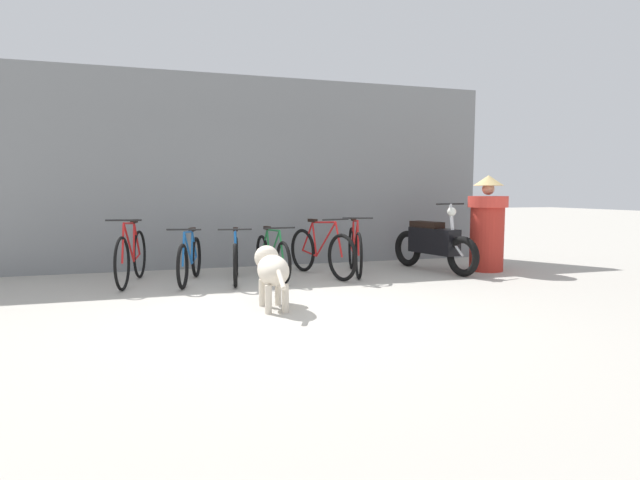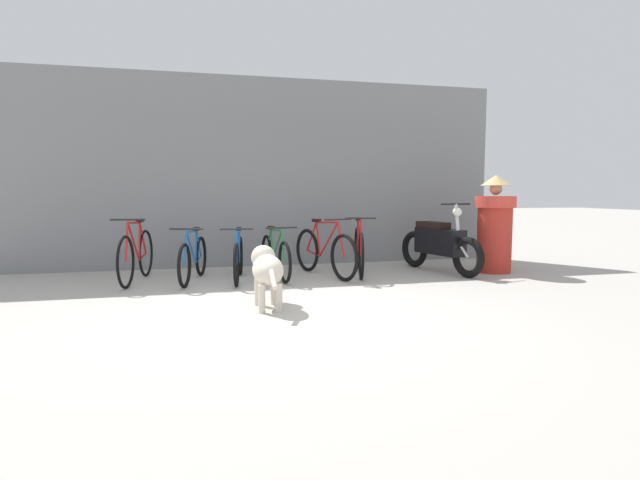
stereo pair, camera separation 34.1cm
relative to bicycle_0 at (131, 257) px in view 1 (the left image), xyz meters
The scene contains 11 objects.
ground_plane 2.83m from the bicycle_0, 52.56° to the right, with size 60.00×60.00×0.00m, color #ADA89E.
shop_wall_back 2.46m from the bicycle_0, 36.56° to the left, with size 9.09×0.20×3.24m.
bicycle_0 is the anchor object (origin of this frame).
bicycle_1 0.80m from the bicycle_0, 10.40° to the right, with size 0.51×1.56×0.80m.
bicycle_2 1.44m from the bicycle_0, ahead, with size 0.46×1.57×0.79m.
bicycle_3 1.99m from the bicycle_0, ahead, with size 0.46×1.68×0.79m.
bicycle_4 2.74m from the bicycle_0, ahead, with size 0.62×1.71×0.90m.
bicycle_5 3.31m from the bicycle_0, ahead, with size 0.54×1.64×0.91m.
motorcycle 4.64m from the bicycle_0, ahead, with size 0.66×1.85×1.12m.
stray_dog 2.55m from the bicycle_0, 51.07° to the right, with size 0.34×1.13×0.67m.
person_in_robes 5.51m from the bicycle_0, ahead, with size 0.68×0.68×1.56m.
Camera 1 is at (-1.16, -5.17, 1.29)m, focal length 28.00 mm.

